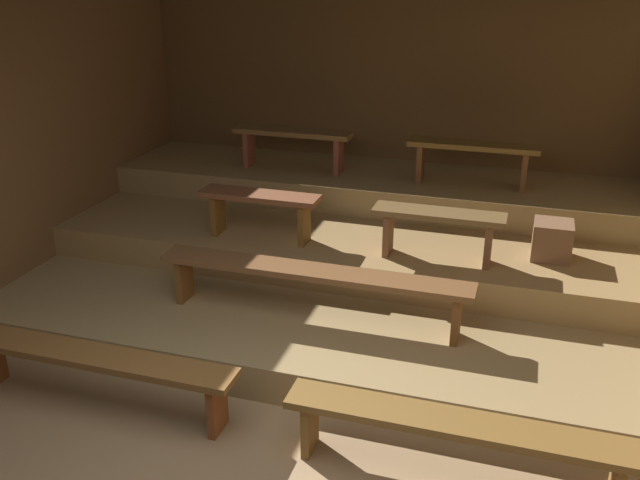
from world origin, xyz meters
TOP-DOWN VIEW (x-y plane):
  - ground at (0.00, 2.26)m, footprint 6.05×5.32m
  - wall_back at (0.00, 4.55)m, footprint 6.05×0.06m
  - wall_left at (-2.66, 2.26)m, footprint 0.06×5.32m
  - platform_lower at (0.00, 2.81)m, footprint 5.25×3.41m
  - platform_middle at (0.00, 3.41)m, footprint 5.25×2.23m
  - platform_upper at (0.00, 3.95)m, footprint 5.25×1.15m
  - bench_floor_left at (-1.16, 0.76)m, footprint 1.94×0.26m
  - bench_floor_right at (1.16, 0.76)m, footprint 1.94×0.26m
  - bench_lower_center at (-0.04, 1.87)m, footprint 2.35×0.26m
  - bench_middle_left at (-0.75, 2.63)m, footprint 1.03×0.26m
  - bench_middle_right at (0.75, 2.63)m, footprint 1.03×0.26m
  - bench_upper_left at (-0.88, 3.84)m, footprint 1.19×0.26m
  - bench_upper_right at (0.88, 3.84)m, footprint 1.19×0.26m
  - wooden_crate_middle at (1.63, 2.94)m, footprint 0.30×0.30m

SIDE VIEW (x-z plane):
  - ground at x=0.00m, z-range -0.08..0.00m
  - platform_lower at x=0.00m, z-range 0.00..0.27m
  - bench_floor_left at x=-1.16m, z-range 0.13..0.54m
  - bench_floor_right at x=1.16m, z-range 0.13..0.54m
  - platform_middle at x=0.00m, z-range 0.27..0.53m
  - bench_lower_center at x=-0.04m, z-range 0.40..0.81m
  - platform_upper at x=0.00m, z-range 0.53..0.80m
  - wooden_crate_middle at x=1.63m, z-range 0.53..0.83m
  - bench_middle_left at x=-0.75m, z-range 0.63..1.04m
  - bench_middle_right at x=0.75m, z-range 0.63..1.04m
  - bench_upper_left at x=-0.88m, z-range 0.91..1.31m
  - bench_upper_right at x=0.88m, z-range 0.91..1.31m
  - wall_back at x=0.00m, z-range 0.00..2.57m
  - wall_left at x=-2.66m, z-range 0.00..2.57m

